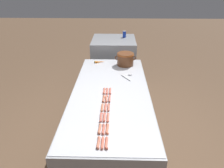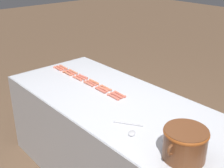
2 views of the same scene
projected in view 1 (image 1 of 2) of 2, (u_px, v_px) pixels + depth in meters
name	position (u px, v px, depth m)	size (l,w,h in m)	color
ground_plane	(111.00, 141.00, 3.02)	(20.00, 20.00, 0.00)	brown
griddle_counter	(111.00, 118.00, 2.82)	(0.97, 2.23, 0.85)	#9EA0A5
back_cabinet	(114.00, 64.00, 4.32)	(0.85, 0.86, 1.04)	gray
hot_dog_0	(98.00, 143.00, 1.79)	(0.03, 0.15, 0.02)	#CE6F53
hot_dog_1	(100.00, 129.00, 1.95)	(0.03, 0.15, 0.02)	#CD7252
hot_dog_2	(101.00, 117.00, 2.11)	(0.03, 0.15, 0.02)	#D66756
hot_dog_3	(102.00, 107.00, 2.26)	(0.02, 0.15, 0.02)	#D3714C
hot_dog_4	(104.00, 99.00, 2.43)	(0.03, 0.15, 0.02)	#CD6F4F
hot_dog_5	(104.00, 91.00, 2.59)	(0.03, 0.15, 0.02)	#D16650
hot_dog_6	(102.00, 143.00, 1.78)	(0.02, 0.15, 0.02)	#D8674E
hot_dog_7	(103.00, 129.00, 1.94)	(0.03, 0.15, 0.02)	#D1644F
hot_dog_8	(104.00, 117.00, 2.11)	(0.03, 0.15, 0.02)	#D26550
hot_dog_9	(105.00, 107.00, 2.27)	(0.03, 0.15, 0.02)	#CF6853
hot_dog_10	(106.00, 99.00, 2.43)	(0.03, 0.15, 0.02)	#D66F56
hot_dog_11	(107.00, 91.00, 2.59)	(0.03, 0.15, 0.02)	#CE6653
hot_dog_12	(106.00, 143.00, 1.78)	(0.03, 0.15, 0.02)	#D46850
hot_dog_13	(107.00, 129.00, 1.95)	(0.03, 0.15, 0.02)	#D26E4D
hot_dog_14	(108.00, 118.00, 2.10)	(0.03, 0.15, 0.02)	#D86A51
hot_dog_15	(109.00, 107.00, 2.27)	(0.03, 0.15, 0.02)	#C96A53
hot_dog_16	(110.00, 98.00, 2.43)	(0.02, 0.15, 0.02)	#CB6351
hot_dog_17	(110.00, 91.00, 2.59)	(0.03, 0.15, 0.02)	#D46855
bean_pot	(125.00, 58.00, 3.34)	(0.34, 0.27, 0.20)	brown
serving_spoon	(129.00, 75.00, 3.00)	(0.18, 0.25, 0.02)	#B7B7BC
carrot	(99.00, 62.00, 3.46)	(0.18, 0.06, 0.03)	orange
soda_can	(124.00, 34.00, 4.18)	(0.07, 0.07, 0.13)	#1938B2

